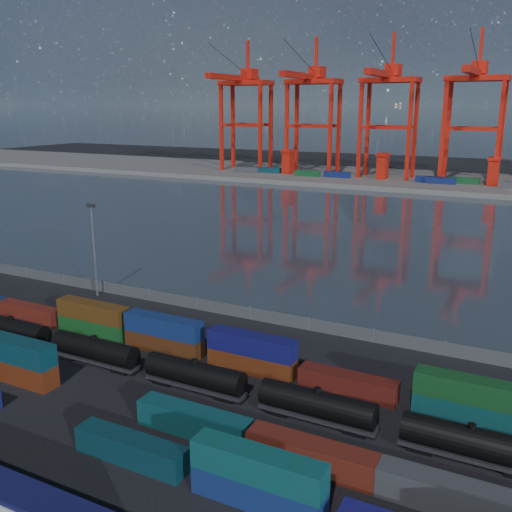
% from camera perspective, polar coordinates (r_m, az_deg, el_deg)
% --- Properties ---
extents(ground, '(700.00, 700.00, 0.00)m').
position_cam_1_polar(ground, '(70.11, -11.57, -13.60)').
color(ground, black).
rests_on(ground, ground).
extents(harbor_water, '(700.00, 700.00, 0.00)m').
position_cam_1_polar(harbor_water, '(160.97, 12.27, 2.63)').
color(harbor_water, '#2A333C').
rests_on(harbor_water, ground).
extents(far_quay, '(700.00, 70.00, 2.00)m').
position_cam_1_polar(far_quay, '(262.47, 18.35, 7.05)').
color(far_quay, '#514F4C').
rests_on(far_quay, ground).
extents(container_row_south, '(139.18, 2.43, 5.19)m').
position_cam_1_polar(container_row_south, '(66.13, -21.30, -14.22)').
color(container_row_south, '#414346').
rests_on(container_row_south, ground).
extents(container_row_mid, '(129.13, 2.57, 5.49)m').
position_cam_1_polar(container_row_mid, '(63.13, -8.68, -15.13)').
color(container_row_mid, '#424548').
rests_on(container_row_mid, ground).
extents(container_row_north, '(142.18, 2.40, 5.12)m').
position_cam_1_polar(container_row_north, '(73.04, 0.45, -10.24)').
color(container_row_north, navy).
rests_on(container_row_north, ground).
extents(tanker_string, '(137.26, 2.85, 4.08)m').
position_cam_1_polar(tanker_string, '(63.21, 6.11, -14.62)').
color(tanker_string, black).
rests_on(tanker_string, ground).
extents(waterfront_fence, '(160.12, 0.12, 2.20)m').
position_cam_1_polar(waterfront_fence, '(91.07, -0.58, -5.77)').
color(waterfront_fence, '#595B5E').
rests_on(waterfront_fence, ground).
extents(yard_light_mast, '(1.60, 0.40, 16.60)m').
position_cam_1_polar(yard_light_mast, '(103.98, -15.93, 1.05)').
color(yard_light_mast, slate).
rests_on(yard_light_mast, ground).
extents(gantry_cranes, '(199.21, 46.49, 62.95)m').
position_cam_1_polar(gantry_cranes, '(255.27, 17.08, 15.43)').
color(gantry_cranes, red).
rests_on(gantry_cranes, ground).
extents(quay_containers, '(172.58, 10.99, 2.60)m').
position_cam_1_polar(quay_containers, '(249.94, 15.35, 7.46)').
color(quay_containers, navy).
rests_on(quay_containers, far_quay).
extents(straddle_carriers, '(140.00, 7.00, 11.10)m').
position_cam_1_polar(straddle_carriers, '(252.30, 17.54, 8.40)').
color(straddle_carriers, red).
rests_on(straddle_carriers, far_quay).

